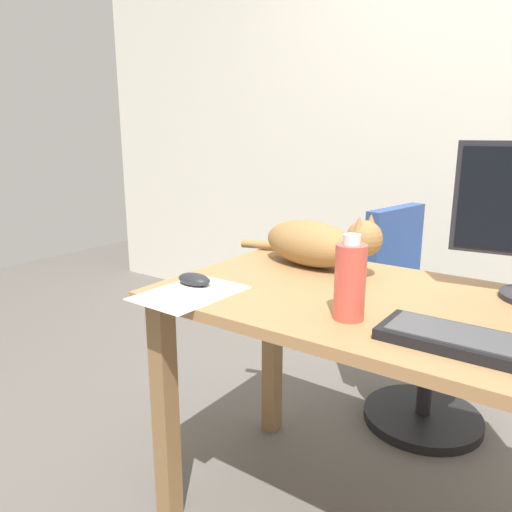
{
  "coord_description": "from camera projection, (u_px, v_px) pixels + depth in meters",
  "views": [
    {
      "loc": [
        0.33,
        -1.23,
        1.19
      ],
      "look_at": [
        -0.54,
        -0.0,
        0.81
      ],
      "focal_mm": 35.0,
      "sensor_mm": 36.0,
      "label": 1
    }
  ],
  "objects": [
    {
      "name": "desk",
      "position": [
        427.0,
        349.0,
        1.29
      ],
      "size": [
        1.47,
        0.7,
        0.75
      ],
      "color": "#9E7247",
      "rests_on": "ground_plane"
    },
    {
      "name": "computer_mouse",
      "position": [
        194.0,
        279.0,
        1.45
      ],
      "size": [
        0.11,
        0.06,
        0.04
      ],
      "primitive_type": "ellipsoid",
      "color": "#232328",
      "rests_on": "desk"
    },
    {
      "name": "paper_sheet",
      "position": [
        190.0,
        293.0,
        1.39
      ],
      "size": [
        0.22,
        0.3,
        0.0
      ],
      "primitive_type": "cube",
      "rotation": [
        0.0,
        0.0,
        -0.03
      ],
      "color": "white",
      "rests_on": "desk"
    },
    {
      "name": "keyboard",
      "position": [
        488.0,
        346.0,
        1.02
      ],
      "size": [
        0.44,
        0.15,
        0.03
      ],
      "color": "black",
      "rests_on": "desk"
    },
    {
      "name": "water_bottle",
      "position": [
        350.0,
        281.0,
        1.18
      ],
      "size": [
        0.07,
        0.07,
        0.21
      ],
      "color": "#D84C3D",
      "rests_on": "desk"
    },
    {
      "name": "office_chair",
      "position": [
        418.0,
        335.0,
        2.05
      ],
      "size": [
        0.49,
        0.48,
        0.89
      ],
      "color": "black",
      "rests_on": "ground_plane"
    },
    {
      "name": "cat",
      "position": [
        316.0,
        243.0,
        1.64
      ],
      "size": [
        0.6,
        0.26,
        0.2
      ],
      "color": "olive",
      "rests_on": "desk"
    }
  ]
}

